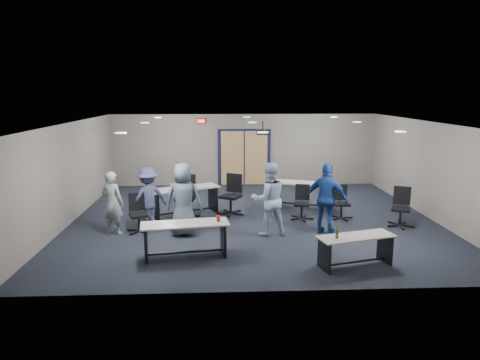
{
  "coord_description": "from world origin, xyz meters",
  "views": [
    {
      "loc": [
        -0.91,
        -11.58,
        3.52
      ],
      "look_at": [
        -0.38,
        -0.3,
        1.18
      ],
      "focal_mm": 32.0,
      "sensor_mm": 36.0,
      "label": 1
    }
  ],
  "objects_px": {
    "table_back_left": "(185,196)",
    "chair_back_b": "(231,195)",
    "person_gray": "(112,203)",
    "person_plaid": "(184,199)",
    "chair_back_d": "(342,203)",
    "person_lightblue": "(269,199)",
    "chair_loose_left": "(139,213)",
    "person_navy": "(327,199)",
    "table_front_left": "(185,234)",
    "chair_back_a": "(185,197)",
    "chair_loose_right": "(401,207)",
    "chair_back_c": "(302,203)",
    "table_back_right": "(302,190)",
    "person_back": "(148,198)",
    "table_front_right": "(355,245)"
  },
  "relations": [
    {
      "from": "table_front_left",
      "to": "chair_back_c",
      "type": "bearing_deg",
      "value": 32.73
    },
    {
      "from": "table_back_left",
      "to": "chair_loose_right",
      "type": "distance_m",
      "value": 5.95
    },
    {
      "from": "table_back_right",
      "to": "person_back",
      "type": "distance_m",
      "value": 4.77
    },
    {
      "from": "chair_back_a",
      "to": "chair_loose_left",
      "type": "relative_size",
      "value": 1.22
    },
    {
      "from": "chair_back_c",
      "to": "person_plaid",
      "type": "xyz_separation_m",
      "value": [
        -3.18,
        -1.18,
        0.43
      ]
    },
    {
      "from": "chair_loose_right",
      "to": "person_gray",
      "type": "height_order",
      "value": "person_gray"
    },
    {
      "from": "chair_back_b",
      "to": "chair_loose_left",
      "type": "height_order",
      "value": "chair_back_b"
    },
    {
      "from": "table_front_left",
      "to": "chair_back_b",
      "type": "height_order",
      "value": "chair_back_b"
    },
    {
      "from": "table_front_right",
      "to": "person_lightblue",
      "type": "relative_size",
      "value": 0.92
    },
    {
      "from": "table_back_right",
      "to": "person_lightblue",
      "type": "height_order",
      "value": "person_lightblue"
    },
    {
      "from": "table_front_left",
      "to": "person_gray",
      "type": "xyz_separation_m",
      "value": [
        -1.93,
        1.62,
        0.29
      ]
    },
    {
      "from": "chair_back_b",
      "to": "chair_loose_right",
      "type": "xyz_separation_m",
      "value": [
        4.47,
        -1.37,
        -0.06
      ]
    },
    {
      "from": "chair_back_b",
      "to": "chair_loose_left",
      "type": "bearing_deg",
      "value": -119.33
    },
    {
      "from": "table_back_right",
      "to": "chair_loose_left",
      "type": "height_order",
      "value": "chair_loose_left"
    },
    {
      "from": "person_gray",
      "to": "person_plaid",
      "type": "height_order",
      "value": "person_plaid"
    },
    {
      "from": "person_gray",
      "to": "chair_loose_right",
      "type": "bearing_deg",
      "value": -157.49
    },
    {
      "from": "person_plaid",
      "to": "table_front_left",
      "type": "bearing_deg",
      "value": 101.31
    },
    {
      "from": "chair_loose_left",
      "to": "chair_loose_right",
      "type": "relative_size",
      "value": 0.94
    },
    {
      "from": "chair_loose_right",
      "to": "chair_back_b",
      "type": "bearing_deg",
      "value": -172.3
    },
    {
      "from": "chair_loose_left",
      "to": "chair_loose_right",
      "type": "bearing_deg",
      "value": -19.03
    },
    {
      "from": "table_front_right",
      "to": "table_front_left",
      "type": "bearing_deg",
      "value": 154.3
    },
    {
      "from": "chair_loose_right",
      "to": "chair_loose_left",
      "type": "bearing_deg",
      "value": -154.23
    },
    {
      "from": "table_front_right",
      "to": "person_lightblue",
      "type": "distance_m",
      "value": 2.62
    },
    {
      "from": "chair_loose_right",
      "to": "table_front_left",
      "type": "bearing_deg",
      "value": -136.68
    },
    {
      "from": "chair_loose_left",
      "to": "chair_back_d",
      "type": "bearing_deg",
      "value": -10.63
    },
    {
      "from": "chair_back_b",
      "to": "person_back",
      "type": "distance_m",
      "value": 2.45
    },
    {
      "from": "table_front_left",
      "to": "table_back_right",
      "type": "xyz_separation_m",
      "value": [
        3.29,
        3.9,
        0.01
      ]
    },
    {
      "from": "table_front_left",
      "to": "table_back_right",
      "type": "height_order",
      "value": "table_front_left"
    },
    {
      "from": "chair_loose_right",
      "to": "table_back_right",
      "type": "bearing_deg",
      "value": 162.26
    },
    {
      "from": "chair_loose_right",
      "to": "person_lightblue",
      "type": "bearing_deg",
      "value": -147.81
    },
    {
      "from": "table_front_left",
      "to": "table_back_left",
      "type": "distance_m",
      "value": 3.25
    },
    {
      "from": "table_front_left",
      "to": "person_gray",
      "type": "relative_size",
      "value": 1.2
    },
    {
      "from": "chair_loose_left",
      "to": "person_navy",
      "type": "height_order",
      "value": "person_navy"
    },
    {
      "from": "chair_back_b",
      "to": "person_gray",
      "type": "bearing_deg",
      "value": -123.18
    },
    {
      "from": "table_back_left",
      "to": "table_back_right",
      "type": "height_order",
      "value": "table_back_left"
    },
    {
      "from": "table_front_right",
      "to": "chair_back_d",
      "type": "xyz_separation_m",
      "value": [
        0.66,
        3.32,
        0.02
      ]
    },
    {
      "from": "chair_back_a",
      "to": "chair_loose_right",
      "type": "relative_size",
      "value": 1.14
    },
    {
      "from": "table_back_left",
      "to": "chair_back_b",
      "type": "distance_m",
      "value": 1.32
    },
    {
      "from": "table_back_left",
      "to": "chair_back_b",
      "type": "bearing_deg",
      "value": -25.51
    },
    {
      "from": "table_back_left",
      "to": "chair_back_d",
      "type": "xyz_separation_m",
      "value": [
        4.42,
        -0.59,
        -0.08
      ]
    },
    {
      "from": "table_front_left",
      "to": "chair_back_b",
      "type": "distance_m",
      "value": 3.39
    },
    {
      "from": "chair_loose_left",
      "to": "table_back_left",
      "type": "bearing_deg",
      "value": 35.01
    },
    {
      "from": "chair_back_c",
      "to": "person_lightblue",
      "type": "bearing_deg",
      "value": -116.99
    },
    {
      "from": "chair_back_d",
      "to": "person_lightblue",
      "type": "height_order",
      "value": "person_lightblue"
    },
    {
      "from": "person_plaid",
      "to": "person_back",
      "type": "bearing_deg",
      "value": -29.44
    },
    {
      "from": "table_front_left",
      "to": "chair_back_d",
      "type": "distance_m",
      "value": 4.93
    },
    {
      "from": "table_front_left",
      "to": "person_back",
      "type": "height_order",
      "value": "person_back"
    },
    {
      "from": "table_back_left",
      "to": "chair_back_a",
      "type": "bearing_deg",
      "value": -106.3
    },
    {
      "from": "table_back_right",
      "to": "person_navy",
      "type": "relative_size",
      "value": 1.13
    },
    {
      "from": "table_back_right",
      "to": "person_gray",
      "type": "distance_m",
      "value": 5.7
    }
  ]
}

